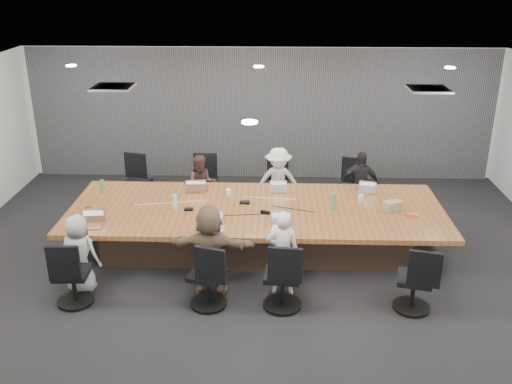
{
  "coord_description": "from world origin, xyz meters",
  "views": [
    {
      "loc": [
        0.27,
        -7.9,
        4.41
      ],
      "look_at": [
        0.0,
        0.4,
        1.05
      ],
      "focal_mm": 40.0,
      "sensor_mm": 36.0,
      "label": 1
    }
  ],
  "objects_px": {
    "bottle_green_left": "(102,186)",
    "snack_packet": "(413,215)",
    "chair_5": "(208,280)",
    "stapler": "(265,212)",
    "chair_0": "(137,187)",
    "laptop_5": "(214,228)",
    "bottle_green_right": "(333,202)",
    "person_4": "(79,254)",
    "person_2": "(278,182)",
    "chair_4": "(73,278)",
    "laptop_2": "(278,189)",
    "laptop_4": "(90,226)",
    "conference_table": "(256,227)",
    "chair_6": "(283,280)",
    "laptop_1": "(198,188)",
    "bottle_clear": "(175,202)",
    "laptop_3": "(364,190)",
    "person_1": "(202,185)",
    "canvas_bag": "(392,206)",
    "person_6": "(283,253)",
    "person_3": "(359,185)",
    "chair_3": "(356,191)",
    "chair_2": "(278,189)",
    "person_5": "(210,250)",
    "laptop_6": "(282,229)",
    "chair_1": "(205,187)",
    "mug_brown": "(89,209)"
  },
  "relations": [
    {
      "from": "bottle_green_left",
      "to": "snack_packet",
      "type": "bearing_deg",
      "value": -9.12
    },
    {
      "from": "chair_5",
      "to": "stapler",
      "type": "distance_m",
      "value": 1.68
    },
    {
      "from": "chair_0",
      "to": "laptop_5",
      "type": "bearing_deg",
      "value": 139.02
    },
    {
      "from": "bottle_green_right",
      "to": "stapler",
      "type": "distance_m",
      "value": 1.1
    },
    {
      "from": "person_4",
      "to": "person_2",
      "type": "bearing_deg",
      "value": -125.76
    },
    {
      "from": "chair_4",
      "to": "laptop_2",
      "type": "distance_m",
      "value": 3.78
    },
    {
      "from": "laptop_4",
      "to": "conference_table",
      "type": "bearing_deg",
      "value": 11.95
    },
    {
      "from": "chair_4",
      "to": "chair_6",
      "type": "height_order",
      "value": "chair_6"
    },
    {
      "from": "conference_table",
      "to": "person_2",
      "type": "distance_m",
      "value": 1.42
    },
    {
      "from": "laptop_1",
      "to": "bottle_clear",
      "type": "xyz_separation_m",
      "value": [
        -0.25,
        -0.91,
        0.11
      ]
    },
    {
      "from": "laptop_3",
      "to": "stapler",
      "type": "distance_m",
      "value": 1.99
    },
    {
      "from": "stapler",
      "to": "chair_6",
      "type": "bearing_deg",
      "value": -57.9
    },
    {
      "from": "person_4",
      "to": "laptop_5",
      "type": "relative_size",
      "value": 3.41
    },
    {
      "from": "person_1",
      "to": "person_4",
      "type": "distance_m",
      "value": 3.05
    },
    {
      "from": "laptop_3",
      "to": "canvas_bag",
      "type": "relative_size",
      "value": 1.06
    },
    {
      "from": "laptop_3",
      "to": "person_2",
      "type": "bearing_deg",
      "value": -8.79
    },
    {
      "from": "chair_5",
      "to": "bottle_clear",
      "type": "distance_m",
      "value": 1.8
    },
    {
      "from": "chair_5",
      "to": "laptop_4",
      "type": "xyz_separation_m",
      "value": [
        -1.85,
        0.9,
        0.35
      ]
    },
    {
      "from": "person_6",
      "to": "canvas_bag",
      "type": "xyz_separation_m",
      "value": [
        1.76,
        1.33,
        0.18
      ]
    },
    {
      "from": "chair_0",
      "to": "bottle_clear",
      "type": "distance_m",
      "value": 2.14
    },
    {
      "from": "laptop_4",
      "to": "person_2",
      "type": "bearing_deg",
      "value": 31.25
    },
    {
      "from": "conference_table",
      "to": "laptop_5",
      "type": "relative_size",
      "value": 17.55
    },
    {
      "from": "chair_4",
      "to": "person_3",
      "type": "relative_size",
      "value": 0.62
    },
    {
      "from": "chair_3",
      "to": "stapler",
      "type": "distance_m",
      "value": 2.61
    },
    {
      "from": "laptop_5",
      "to": "chair_2",
      "type": "bearing_deg",
      "value": 79.32
    },
    {
      "from": "person_5",
      "to": "laptop_6",
      "type": "height_order",
      "value": "person_5"
    },
    {
      "from": "conference_table",
      "to": "bottle_clear",
      "type": "relative_size",
      "value": 25.06
    },
    {
      "from": "person_3",
      "to": "bottle_clear",
      "type": "bearing_deg",
      "value": -152.91
    },
    {
      "from": "chair_1",
      "to": "person_5",
      "type": "bearing_deg",
      "value": 97.98
    },
    {
      "from": "laptop_2",
      "to": "person_6",
      "type": "bearing_deg",
      "value": 89.4
    },
    {
      "from": "laptop_4",
      "to": "canvas_bag",
      "type": "xyz_separation_m",
      "value": [
        4.63,
        0.78,
        0.06
      ]
    },
    {
      "from": "laptop_4",
      "to": "stapler",
      "type": "distance_m",
      "value": 2.67
    },
    {
      "from": "laptop_1",
      "to": "chair_3",
      "type": "bearing_deg",
      "value": -166.87
    },
    {
      "from": "laptop_5",
      "to": "person_5",
      "type": "bearing_deg",
      "value": -79.53
    },
    {
      "from": "laptop_3",
      "to": "canvas_bag",
      "type": "bearing_deg",
      "value": 123.24
    },
    {
      "from": "laptop_4",
      "to": "person_6",
      "type": "distance_m",
      "value": 2.92
    },
    {
      "from": "conference_table",
      "to": "laptop_5",
      "type": "distance_m",
      "value": 1.06
    },
    {
      "from": "chair_5",
      "to": "laptop_2",
      "type": "relative_size",
      "value": 2.75
    },
    {
      "from": "chair_6",
      "to": "laptop_6",
      "type": "relative_size",
      "value": 2.66
    },
    {
      "from": "chair_6",
      "to": "person_6",
      "type": "xyz_separation_m",
      "value": [
        0.0,
        0.35,
        0.22
      ]
    },
    {
      "from": "laptop_5",
      "to": "snack_packet",
      "type": "distance_m",
      "value": 3.1
    },
    {
      "from": "conference_table",
      "to": "person_6",
      "type": "xyz_separation_m",
      "value": [
        0.41,
        -1.35,
        0.24
      ]
    },
    {
      "from": "chair_3",
      "to": "laptop_6",
      "type": "xyz_separation_m",
      "value": [
        -1.43,
        -2.5,
        0.38
      ]
    },
    {
      "from": "conference_table",
      "to": "chair_3",
      "type": "bearing_deg",
      "value": 42.71
    },
    {
      "from": "person_3",
      "to": "bottle_green_right",
      "type": "xyz_separation_m",
      "value": [
        -0.61,
        -1.4,
        0.25
      ]
    },
    {
      "from": "bottle_clear",
      "to": "mug_brown",
      "type": "relative_size",
      "value": 2.03
    },
    {
      "from": "chair_4",
      "to": "laptop_4",
      "type": "xyz_separation_m",
      "value": [
        0.0,
        0.9,
        0.35
      ]
    },
    {
      "from": "chair_5",
      "to": "person_3",
      "type": "height_order",
      "value": "person_3"
    },
    {
      "from": "chair_0",
      "to": "chair_6",
      "type": "distance_m",
      "value": 4.38
    },
    {
      "from": "snack_packet",
      "to": "chair_0",
      "type": "bearing_deg",
      "value": 157.77
    }
  ]
}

